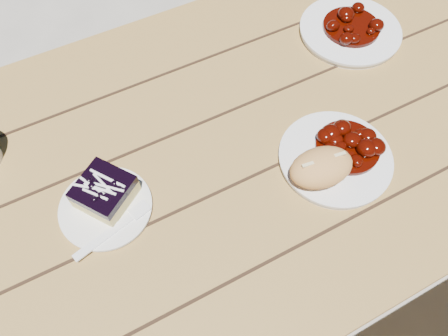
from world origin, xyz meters
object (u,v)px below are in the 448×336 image
dessert_plate (106,208)px  blueberry_cake (105,192)px  main_plate (335,159)px  bread_roll (321,167)px  second_plate (350,31)px  picnic_table (184,207)px

dessert_plate → blueberry_cake: blueberry_cake is taller
main_plate → bread_roll: size_ratio=1.77×
blueberry_cake → second_plate: blueberry_cake is taller
main_plate → second_plate: same height
picnic_table → blueberry_cake: bearing=-179.8°
dessert_plate → bread_roll: bearing=-19.0°
bread_roll → main_plate: bearing=20.0°
main_plate → dessert_plate: 0.44m
dessert_plate → blueberry_cake: 0.03m
dessert_plate → picnic_table: bearing=5.9°
picnic_table → dessert_plate: bearing=-174.1°
picnic_table → blueberry_cake: blueberry_cake is taller
bread_roll → second_plate: size_ratio=0.52×
main_plate → picnic_table: bearing=156.1°
picnic_table → second_plate: 0.57m
picnic_table → second_plate: size_ratio=8.61×
bread_roll → blueberry_cake: size_ratio=0.97×
second_plate → blueberry_cake: bearing=-166.9°
picnic_table → main_plate: size_ratio=9.34×
bread_roll → blueberry_cake: (-0.37, 0.14, -0.01)m
blueberry_cake → second_plate: (0.66, 0.15, -0.03)m
main_plate → blueberry_cake: blueberry_cake is taller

